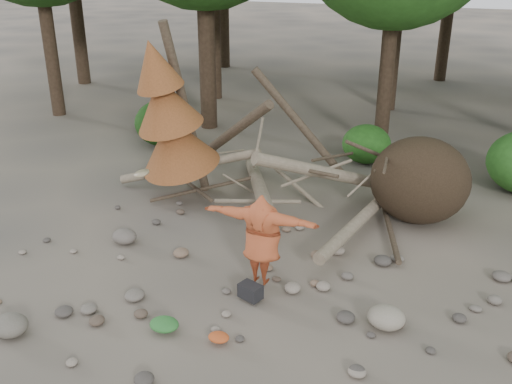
% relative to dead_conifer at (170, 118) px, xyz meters
% --- Properties ---
extents(ground, '(120.00, 120.00, 0.00)m').
position_rel_dead_conifer_xyz_m(ground, '(3.12, -3.37, -2.11)').
color(ground, '#514C44').
rests_on(ground, ground).
extents(deadfall_pile, '(8.55, 5.24, 3.30)m').
position_rel_dead_conifer_xyz_m(deadfall_pile, '(5.13, 0.87, -1.16)').
color(deadfall_pile, '#332619').
rests_on(deadfall_pile, ground).
extents(dead_conifer, '(2.06, 2.16, 4.35)m').
position_rel_dead_conifer_xyz_m(dead_conifer, '(0.00, 0.00, 0.00)').
color(dead_conifer, '#4C3F30').
rests_on(dead_conifer, ground).
extents(bush_left, '(1.80, 1.80, 1.44)m').
position_rel_dead_conifer_xyz_m(bush_left, '(-2.38, 3.83, -1.39)').
color(bush_left, '#1C4B14').
rests_on(bush_left, ground).
extents(bush_mid, '(1.40, 1.40, 1.12)m').
position_rel_dead_conifer_xyz_m(bush_mid, '(3.92, 4.43, -1.55)').
color(bush_mid, '#265F1B').
rests_on(bush_mid, ground).
extents(frisbee_thrower, '(3.38, 0.85, 2.05)m').
position_rel_dead_conifer_xyz_m(frisbee_thrower, '(3.35, -2.88, -1.16)').
color(frisbee_thrower, '#B04B27').
rests_on(frisbee_thrower, ground).
extents(backpack, '(0.46, 0.39, 0.27)m').
position_rel_dead_conifer_xyz_m(backpack, '(3.34, -3.43, -1.98)').
color(backpack, black).
rests_on(backpack, ground).
extents(cloth_green, '(0.49, 0.41, 0.18)m').
position_rel_dead_conifer_xyz_m(cloth_green, '(2.35, -4.75, -2.02)').
color(cloth_green, '#2B6C2D').
rests_on(cloth_green, ground).
extents(cloth_orange, '(0.34, 0.28, 0.12)m').
position_rel_dead_conifer_xyz_m(cloth_orange, '(3.30, -4.71, -2.05)').
color(cloth_orange, '#B4491E').
rests_on(cloth_orange, ground).
extents(boulder_front_left, '(0.59, 0.53, 0.35)m').
position_rel_dead_conifer_xyz_m(boulder_front_left, '(0.07, -5.69, -1.94)').
color(boulder_front_left, '#696358').
rests_on(boulder_front_left, ground).
extents(boulder_mid_right, '(0.62, 0.56, 0.37)m').
position_rel_dead_conifer_xyz_m(boulder_mid_right, '(5.70, -3.37, -1.92)').
color(boulder_mid_right, gray).
rests_on(boulder_mid_right, ground).
extents(boulder_mid_left, '(0.52, 0.47, 0.31)m').
position_rel_dead_conifer_xyz_m(boulder_mid_left, '(0.07, -2.35, -1.95)').
color(boulder_mid_left, '#686057').
rests_on(boulder_mid_left, ground).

